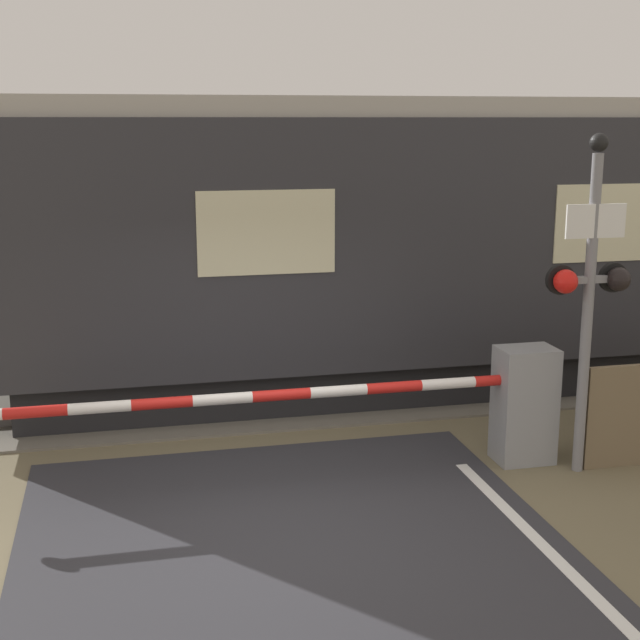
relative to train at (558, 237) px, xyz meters
The scene contains 5 objects.
ground_plane 6.48m from the train, 139.02° to the right, with size 80.00×80.00×0.00m, color #6B6047.
track_bed 5.05m from the train, behind, with size 36.00×3.20×0.13m.
train is the anchor object (origin of this frame).
crossing_barrier 4.07m from the train, 128.38° to the right, with size 6.21×0.44×1.24m.
signal_post 3.70m from the train, 112.79° to the right, with size 0.88×0.26×3.44m.
Camera 1 is at (-1.33, -7.25, 3.57)m, focal length 50.00 mm.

